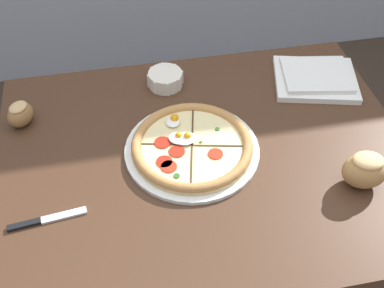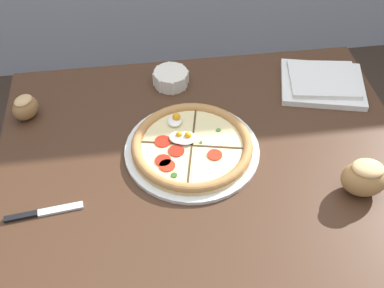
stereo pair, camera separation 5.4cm
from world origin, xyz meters
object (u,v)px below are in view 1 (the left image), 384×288
object	(u,v)px
napkin_folded	(316,78)
knife_main	(46,219)
ramekin_bowl	(165,79)
bread_piece_mid	(20,114)
bread_piece_near	(365,170)
dining_table	(205,180)
pizza	(192,146)

from	to	relation	value
napkin_folded	knife_main	bearing A→B (deg)	-155.37
ramekin_bowl	napkin_folded	size ratio (longest dim) A/B	0.38
bread_piece_mid	bread_piece_near	bearing A→B (deg)	-24.73
dining_table	pizza	xyz separation A→B (m)	(-0.04, 0.02, 0.13)
ramekin_bowl	bread_piece_mid	bearing A→B (deg)	-167.54
dining_table	knife_main	bearing A→B (deg)	-161.84
bread_piece_near	bread_piece_mid	distance (m)	0.98
napkin_folded	bread_piece_near	bearing A→B (deg)	-95.41
pizza	bread_piece_mid	size ratio (longest dim) A/B	3.63
pizza	ramekin_bowl	xyz separation A→B (m)	(-0.03, 0.31, 0.01)
pizza	napkin_folded	xyz separation A→B (m)	(0.46, 0.23, -0.00)
dining_table	bread_piece_near	xyz separation A→B (m)	(0.38, -0.18, 0.17)
knife_main	pizza	bearing A→B (deg)	15.61
ramekin_bowl	bread_piece_near	distance (m)	0.67
dining_table	bread_piece_mid	size ratio (longest dim) A/B	11.10
napkin_folded	bread_piece_mid	distance (m)	0.93
bread_piece_mid	knife_main	world-z (taller)	bread_piece_mid
ramekin_bowl	bread_piece_mid	distance (m)	0.46
knife_main	bread_piece_near	bearing A→B (deg)	-9.21
pizza	bread_piece_mid	world-z (taller)	bread_piece_mid
dining_table	ramekin_bowl	bearing A→B (deg)	100.94
bread_piece_near	bread_piece_mid	world-z (taller)	bread_piece_near
bread_piece_mid	dining_table	bearing A→B (deg)	-24.13
napkin_folded	ramekin_bowl	bearing A→B (deg)	170.94
bread_piece_near	knife_main	world-z (taller)	bread_piece_near
napkin_folded	bread_piece_mid	size ratio (longest dim) A/B	2.93
dining_table	napkin_folded	bearing A→B (deg)	30.71
pizza	bread_piece_near	bearing A→B (deg)	-25.72
bread_piece_mid	knife_main	size ratio (longest dim) A/B	0.54
dining_table	bread_piece_near	size ratio (longest dim) A/B	8.83
dining_table	bread_piece_near	bearing A→B (deg)	-25.52
ramekin_bowl	bread_piece_mid	size ratio (longest dim) A/B	1.13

